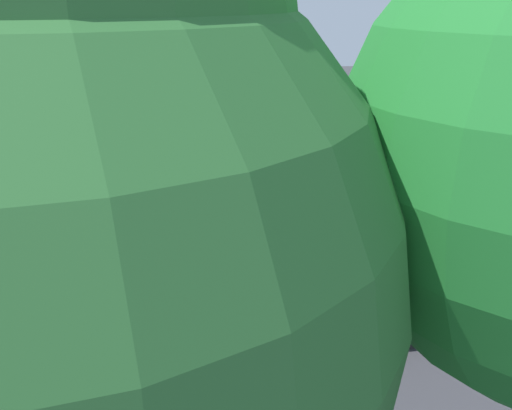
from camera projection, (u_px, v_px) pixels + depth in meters
ground_plane at (251, 247)px, 15.43m from camera, size 80.00×80.00×0.00m
tour_bus at (317, 247)px, 11.25m from camera, size 9.39×2.81×3.25m
spectator_far_left at (366, 221)px, 14.38m from camera, size 0.58×0.37×1.67m
spectator_left at (328, 227)px, 13.85m from camera, size 0.58×0.34×1.76m
spectator_centre at (285, 229)px, 13.70m from camera, size 0.58×0.35×1.78m
spectator_right at (231, 232)px, 13.45m from camera, size 0.58×0.35×1.81m
parked_motorcycle_silver at (338, 257)px, 13.64m from camera, size 2.05×0.58×0.99m
stunt_motorcycle at (191, 186)px, 16.90m from camera, size 1.96×0.58×1.80m
tree_right at (46, 229)px, 3.58m from camera, size 4.31×4.31×7.24m
bay_line_a at (402, 218)px, 17.39m from camera, size 0.27×3.65×0.01m
bay_line_b at (319, 224)px, 16.93m from camera, size 0.30×4.37×0.01m
bay_line_c at (233, 231)px, 16.48m from camera, size 0.29×4.16×0.01m
bay_line_d at (141, 237)px, 16.02m from camera, size 0.32×4.72×0.01m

